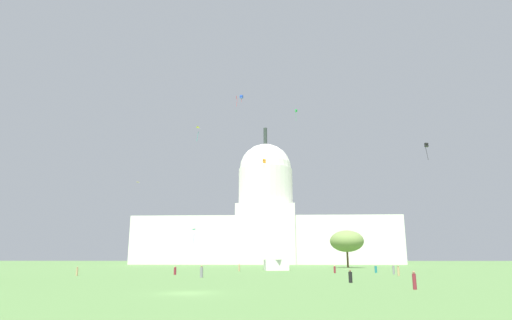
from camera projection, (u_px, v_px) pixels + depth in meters
name	position (u px, v px, depth m)	size (l,w,h in m)	color
ground_plane	(188.00, 293.00, 35.31)	(800.00, 800.00, 0.00)	#567F42
capitol_building	(266.00, 224.00, 199.85)	(122.84, 27.86, 66.57)	silver
event_tent	(276.00, 257.00, 100.46)	(6.46, 6.62, 5.92)	white
tree_east_far	(347.00, 241.00, 128.69)	(12.52, 11.39, 11.17)	#4C3823
person_grey_edge_east	(394.00, 270.00, 75.94)	(0.46, 0.46, 1.73)	gray
person_tan_front_right	(239.00, 268.00, 92.79)	(0.48, 0.48, 1.71)	tan
person_tan_near_tree_east	(398.00, 271.00, 69.47)	(0.51, 0.51, 1.66)	tan
person_black_back_right	(350.00, 277.00, 50.20)	(0.58, 0.58, 1.51)	black
person_maroon_front_center	(175.00, 271.00, 73.97)	(0.58, 0.58, 1.50)	maroon
person_maroon_edge_west	(414.00, 281.00, 39.47)	(0.37, 0.37, 1.69)	maroon
person_teal_back_left	(376.00, 269.00, 83.37)	(0.48, 0.48, 1.58)	#1E757A
person_tan_mid_right	(77.00, 272.00, 70.03)	(0.44, 0.44, 1.45)	tan
person_maroon_back_center	(335.00, 269.00, 81.75)	(0.43, 0.43, 1.52)	maroon
person_grey_deep_crowd	(202.00, 272.00, 63.49)	(0.59, 0.59, 1.78)	gray
kite_gold_mid	(139.00, 183.00, 116.76)	(1.17, 1.25, 0.19)	gold
kite_blue_high	(241.00, 97.00, 140.61)	(1.18, 1.17, 2.53)	blue
kite_green_high	(296.00, 111.00, 139.98)	(0.88, 0.88, 3.88)	green
kite_red_high	(237.00, 99.00, 148.07)	(0.41, 0.95, 3.89)	red
kite_orange_mid	(264.00, 161.00, 141.50)	(1.22, 1.14, 3.09)	orange
kite_yellow_mid	(196.00, 130.00, 106.24)	(1.26, 1.54, 3.25)	yellow
kite_black_mid	(426.00, 145.00, 83.88)	(0.74, 0.71, 3.54)	black
kite_cyan_low	(196.00, 231.00, 117.60)	(1.32, 1.86, 4.13)	#33BCDB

